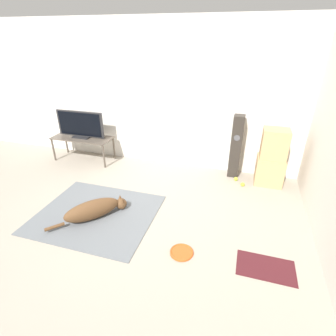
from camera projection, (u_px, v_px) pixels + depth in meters
name	position (u px, v px, depth m)	size (l,w,h in m)	color
ground_plane	(107.00, 225.00, 3.48)	(12.00, 12.00, 0.00)	#9E9384
wall_back	(157.00, 96.00, 4.69)	(8.00, 0.06, 2.55)	silver
area_rug	(97.00, 214.00, 3.68)	(1.61, 1.39, 0.01)	slate
dog	(94.00, 209.00, 3.55)	(0.78, 0.87, 0.27)	brown
frisbee	(182.00, 252.00, 3.02)	(0.27, 0.27, 0.03)	#DB511E
cardboard_box_lower	(269.00, 171.00, 4.36)	(0.44, 0.37, 0.47)	tan
cardboard_box_upper	(275.00, 144.00, 4.14)	(0.40, 0.34, 0.49)	tan
floor_speaker	(236.00, 147.00, 4.46)	(0.18, 0.18, 1.10)	#2D2823
tv_stand	(82.00, 140.00, 5.12)	(1.17, 0.47, 0.47)	brown
tv	(80.00, 125.00, 4.99)	(0.96, 0.20, 0.51)	#232326
tennis_ball_by_boxes	(236.00, 179.00, 4.52)	(0.07, 0.07, 0.07)	#C6E033
tennis_ball_near_speaker	(243.00, 184.00, 4.35)	(0.07, 0.07, 0.07)	#C6E033
door_mat	(266.00, 267.00, 2.83)	(0.62, 0.37, 0.01)	#47191E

